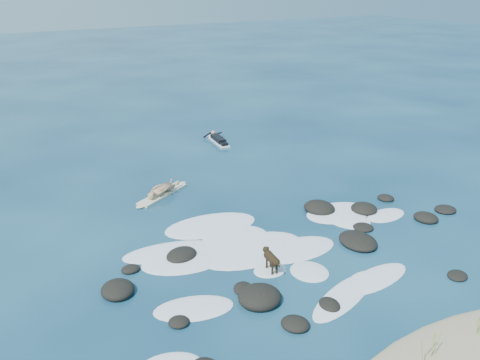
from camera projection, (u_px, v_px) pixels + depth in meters
ground at (291, 239)px, 19.24m from camera, size 160.00×160.00×0.00m
reef_rocks at (304, 250)px, 18.26m from camera, size 14.41×7.35×0.57m
breaking_foam at (267, 249)px, 18.50m from camera, size 12.69×8.41×0.12m
standing_surfer_rig at (162, 179)px, 22.73m from camera, size 3.08×1.97×1.93m
paddling_surfer_rig at (218, 140)px, 30.17m from camera, size 1.17×2.64×0.46m
dog at (271, 258)px, 16.98m from camera, size 0.38×1.16×0.74m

